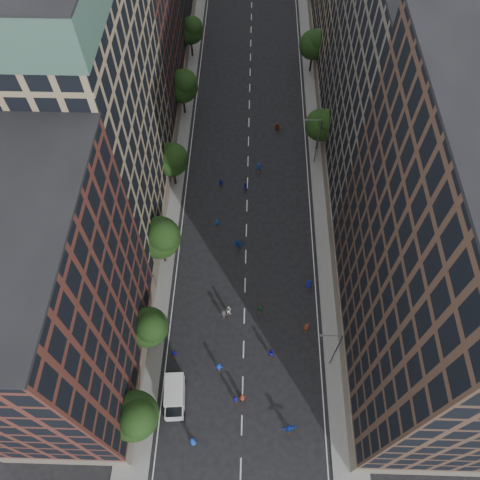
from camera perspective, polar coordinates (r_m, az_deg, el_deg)
The scene contains 37 objects.
ground at distance 73.27m, azimuth 0.91°, elevation 6.70°, with size 240.00×240.00×0.00m, color black.
sidewalk_left at distance 79.16m, azimuth -7.87°, elevation 11.02°, with size 4.00×105.00×0.15m, color slate.
sidewalk_right at distance 79.12m, azimuth 9.89°, elevation 10.63°, with size 4.00×105.00×0.15m, color slate.
bldg_left_a at distance 48.89m, azimuth -22.64°, elevation -8.37°, with size 14.00×22.00×30.00m, color #52281F.
bldg_left_b at distance 60.53m, azimuth -17.77°, elevation 13.44°, with size 14.00×26.00×34.00m, color #907E5E.
bldg_left_c at distance 79.78m, azimuth -13.70°, elevation 23.41°, with size 14.00×20.00×28.00m, color #52281F.
bldg_right_a at distance 47.98m, azimuth 24.00°, elevation -3.57°, with size 14.00×30.00×36.00m, color #4A3428.
bldg_right_b at distance 67.31m, azimuth 18.42°, elevation 17.71°, with size 14.00×28.00×33.00m, color #60594F.
tree_left_0 at distance 52.65m, azimuth -12.65°, elevation -20.26°, with size 5.20×5.20×8.83m.
tree_left_1 at distance 55.93m, azimuth -11.07°, elevation -10.37°, with size 4.80×4.80×8.21m.
tree_left_2 at distance 60.73m, azimuth -9.68°, elevation 0.38°, with size 5.60×5.60×9.45m.
tree_left_3 at distance 69.69m, azimuth -8.25°, elevation 9.79°, with size 5.00×5.00×8.58m.
tree_left_4 at distance 81.11m, azimuth -7.02°, elevation 18.24°, with size 5.40×5.40×9.08m.
tree_left_5 at distance 94.28m, azimuth -6.00°, elevation 24.15°, with size 4.80×4.80×8.33m.
tree_right_a at distance 75.44m, azimuth 10.02°, elevation 13.75°, with size 5.00×5.00×8.39m.
tree_right_b at distance 90.82m, azimuth 9.13°, elevation 22.57°, with size 5.20×5.20×8.83m.
streetlamp_near at distance 55.46m, azimuth 11.49°, elevation -12.83°, with size 2.64×0.22×9.06m.
streetlamp_far at distance 73.57m, azimuth 9.32°, elevation 12.02°, with size 2.64×0.22×9.06m.
cargo_van at distance 57.25m, azimuth -7.97°, elevation -18.31°, with size 2.63×5.05×2.61m.
skater_0 at distance 56.41m, azimuth -5.77°, elevation -23.28°, with size 0.89×0.58×1.83m, color #1647B6.
skater_1 at distance 57.25m, azimuth -0.51°, elevation -18.88°, with size 0.58×0.38×1.58m, color #1314A1.
skater_2 at distance 58.93m, azimuth 3.77°, elevation -13.53°, with size 0.84×0.66×1.73m, color #1815AB.
skater_3 at distance 58.34m, azimuth -2.59°, elevation -15.26°, with size 1.04×0.59×1.60m, color #1738BB.
skater_4 at distance 59.44m, azimuth -8.04°, elevation -13.54°, with size 0.88×0.37×1.50m, color #131299.
skater_5 at distance 56.64m, azimuth 6.05°, elevation -21.89°, with size 1.79×0.57×1.93m, color #173DBD.
skater_6 at distance 57.35m, azimuth 0.27°, elevation -18.64°, with size 0.73×0.48×1.50m, color #A1331A.
skater_7 at distance 60.52m, azimuth 8.11°, elevation -10.48°, with size 0.67×0.44×1.84m, color #A5311B.
skater_8 at distance 60.93m, azimuth -1.41°, elevation -8.53°, with size 0.86×0.67×1.77m, color silver.
skater_9 at distance 60.74m, azimuth -2.01°, elevation -9.04°, with size 1.09×0.63×1.69m, color #393A3E.
skater_10 at distance 61.12m, azimuth 2.48°, elevation -8.44°, with size 0.92×0.38×1.57m, color #206D38.
skater_11 at distance 65.74m, azimuth -0.20°, elevation -0.53°, with size 1.64×0.52×1.77m, color #1647B9.
skater_12 at distance 63.27m, azimuth 8.38°, elevation -5.31°, with size 0.85×0.55×1.74m, color #151CAF.
skater_13 at distance 67.97m, azimuth -2.83°, elevation 2.06°, with size 0.57×0.37×1.56m, color blue.
skater_14 at distance 72.04m, azimuth 0.64°, elevation 6.56°, with size 0.81×0.63×1.66m, color #122094.
skater_15 at distance 74.42m, azimuth 2.30°, elevation 8.75°, with size 1.17×0.67×1.80m, color navy.
skater_16 at distance 72.46m, azimuth -2.34°, elevation 6.92°, with size 0.99×0.41×1.69m, color #141CA5.
skater_17 at distance 81.05m, azimuth 4.59°, elevation 13.50°, with size 1.51×0.48×1.62m, color #9A3819.
Camera 1 is at (0.11, -6.90, 56.28)m, focal length 35.00 mm.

